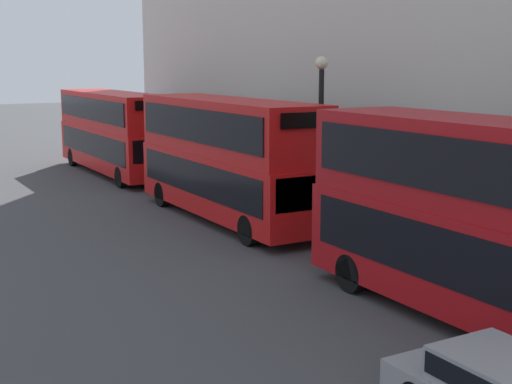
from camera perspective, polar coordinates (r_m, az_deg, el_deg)
name	(u,v)px	position (r m, az deg, el deg)	size (l,w,h in m)	color
bus_leading	(504,219)	(16.09, 19.22, -2.05)	(2.59, 10.75, 4.60)	#A80F14
bus_second_in_queue	(227,155)	(26.20, -2.32, 3.01)	(2.59, 10.46, 4.50)	red
bus_third_in_queue	(114,129)	(37.97, -11.27, 4.94)	(2.59, 11.41, 4.27)	red
street_lamp	(321,123)	(24.81, 5.21, 5.53)	(0.44, 0.44, 6.01)	black
pedestrian	(330,203)	(25.60, 5.91, -0.88)	(0.36, 0.36, 1.84)	#26262D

